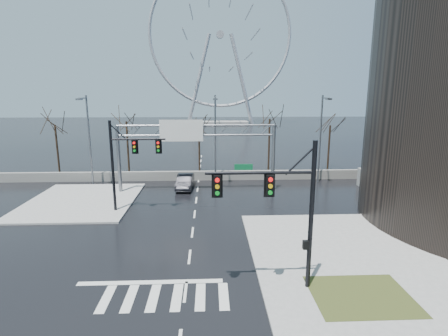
{
  "coord_description": "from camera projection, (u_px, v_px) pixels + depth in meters",
  "views": [
    {
      "loc": [
        1.34,
        -20.68,
        10.28
      ],
      "look_at": [
        2.56,
        8.26,
        4.0
      ],
      "focal_mm": 28.0,
      "sensor_mm": 36.0,
      "label": 1
    }
  ],
  "objects": [
    {
      "name": "tree_left",
      "position": [
        127.0,
        128.0,
        43.63
      ],
      "size": [
        3.75,
        3.75,
        7.5
      ],
      "color": "black",
      "rests_on": "ground"
    },
    {
      "name": "signal_mast_far",
      "position": [
        125.0,
        158.0,
        29.8
      ],
      "size": [
        4.72,
        0.41,
        8.0
      ],
      "color": "black",
      "rests_on": "ground"
    },
    {
      "name": "streetlight_right",
      "position": [
        321.0,
        132.0,
        39.38
      ],
      "size": [
        0.5,
        2.55,
        10.0
      ],
      "color": "slate",
      "rests_on": "ground"
    },
    {
      "name": "grass_strip",
      "position": [
        361.0,
        296.0,
        17.78
      ],
      "size": [
        5.0,
        4.0,
        0.02
      ],
      "primitive_type": "cube",
      "color": "#323C19",
      "rests_on": "sidewalk_near"
    },
    {
      "name": "car",
      "position": [
        185.0,
        181.0,
        38.07
      ],
      "size": [
        1.86,
        4.77,
        1.55
      ],
      "primitive_type": "imported",
      "rotation": [
        0.0,
        0.0,
        -0.05
      ],
      "color": "black",
      "rests_on": "ground"
    },
    {
      "name": "ferris_wheel",
      "position": [
        220.0,
        41.0,
        109.74
      ],
      "size": [
        45.0,
        6.0,
        50.91
      ],
      "color": "gray",
      "rests_on": "ground"
    },
    {
      "name": "signal_mast_near",
      "position": [
        286.0,
        202.0,
        17.55
      ],
      "size": [
        5.52,
        0.41,
        8.0
      ],
      "color": "black",
      "rests_on": "ground"
    },
    {
      "name": "tree_far_left",
      "position": [
        55.0,
        131.0,
        43.83
      ],
      "size": [
        3.5,
        3.5,
        7.0
      ],
      "color": "black",
      "rests_on": "ground"
    },
    {
      "name": "streetlight_left",
      "position": [
        88.0,
        133.0,
        38.31
      ],
      "size": [
        0.5,
        2.55,
        10.0
      ],
      "color": "slate",
      "rests_on": "ground"
    },
    {
      "name": "tree_center",
      "position": [
        199.0,
        133.0,
        45.14
      ],
      "size": [
        3.25,
        3.25,
        6.5
      ],
      "color": "black",
      "rests_on": "ground"
    },
    {
      "name": "sidewalk_far",
      "position": [
        82.0,
        201.0,
        33.57
      ],
      "size": [
        10.0,
        12.0,
        0.15
      ],
      "primitive_type": "cube",
      "color": "gray",
      "rests_on": "ground"
    },
    {
      "name": "tree_far_right",
      "position": [
        330.0,
        131.0,
        45.31
      ],
      "size": [
        3.4,
        3.4,
        6.8
      ],
      "color": "black",
      "rests_on": "ground"
    },
    {
      "name": "sign_gantry",
      "position": [
        193.0,
        143.0,
        35.81
      ],
      "size": [
        16.36,
        0.4,
        7.6
      ],
      "color": "slate",
      "rests_on": "ground"
    },
    {
      "name": "tree_right",
      "position": [
        270.0,
        125.0,
        44.32
      ],
      "size": [
        3.9,
        3.9,
        7.8
      ],
      "color": "black",
      "rests_on": "ground"
    },
    {
      "name": "barrier_wall",
      "position": [
        199.0,
        176.0,
        41.73
      ],
      "size": [
        52.0,
        0.5,
        1.1
      ],
      "primitive_type": "cube",
      "color": "slate",
      "rests_on": "ground"
    },
    {
      "name": "sidewalk_right_ext",
      "position": [
        333.0,
        240.0,
        24.67
      ],
      "size": [
        12.0,
        10.0,
        0.15
      ],
      "primitive_type": "cube",
      "color": "gray",
      "rests_on": "ground"
    },
    {
      "name": "ground",
      "position": [
        190.0,
        257.0,
        22.32
      ],
      "size": [
        260.0,
        260.0,
        0.0
      ],
      "primitive_type": "plane",
      "color": "black",
      "rests_on": "ground"
    },
    {
      "name": "streetlight_mid",
      "position": [
        215.0,
        133.0,
        38.89
      ],
      "size": [
        0.5,
        2.55,
        10.0
      ],
      "color": "slate",
      "rests_on": "ground"
    }
  ]
}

